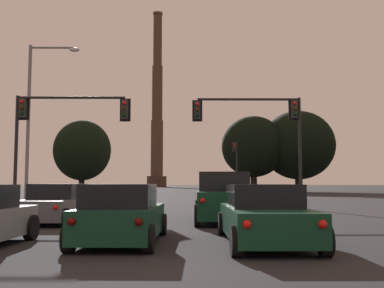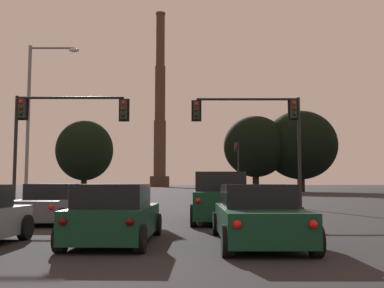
{
  "view_description": "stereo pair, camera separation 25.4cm",
  "coord_description": "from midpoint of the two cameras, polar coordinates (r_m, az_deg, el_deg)",
  "views": [
    {
      "loc": [
        1.68,
        -2.81,
        1.47
      ],
      "look_at": [
        1.97,
        32.56,
        4.53
      ],
      "focal_mm": 42.0,
      "sensor_mm": 36.0,
      "label": 1
    },
    {
      "loc": [
        1.94,
        -2.82,
        1.47
      ],
      "look_at": [
        1.97,
        32.56,
        4.53
      ],
      "focal_mm": 42.0,
      "sensor_mm": 36.0,
      "label": 2
    }
  ],
  "objects": [
    {
      "name": "suv_right_lane_front",
      "position": [
        17.04,
        3.5,
        -6.85
      ],
      "size": [
        2.21,
        4.95,
        1.86
      ],
      "rotation": [
        0.0,
        0.0,
        -0.02
      ],
      "color": "#0F3823",
      "rests_on": "ground_plane"
    },
    {
      "name": "treeline_far_left",
      "position": [
        74.99,
        13.23,
        -0.14
      ],
      "size": [
        11.94,
        10.75,
        13.19
      ],
      "color": "black",
      "rests_on": "ground_plane"
    },
    {
      "name": "smokestack",
      "position": [
        161.07,
        -4.5,
        3.38
      ],
      "size": [
        6.92,
        6.92,
        63.33
      ],
      "color": "#3C2B22",
      "rests_on": "ground_plane"
    },
    {
      "name": "sedan_right_lane_second",
      "position": [
        11.12,
        8.48,
        -9.01
      ],
      "size": [
        1.99,
        4.71,
        1.43
      ],
      "rotation": [
        0.0,
        0.0,
        -0.0
      ],
      "color": "#0F3823",
      "rests_on": "ground_plane"
    },
    {
      "name": "street_lamp",
      "position": [
        28.65,
        -19.47,
        4.25
      ],
      "size": [
        3.09,
        0.36,
        9.81
      ],
      "color": "slate",
      "rests_on": "ground_plane"
    },
    {
      "name": "traffic_light_overhead_left",
      "position": [
        25.09,
        -17.31,
        2.71
      ],
      "size": [
        6.23,
        0.5,
        6.12
      ],
      "color": "black",
      "rests_on": "ground_plane"
    },
    {
      "name": "traffic_light_far_right",
      "position": [
        54.21,
        5.43,
        -2.05
      ],
      "size": [
        0.78,
        0.5,
        6.42
      ],
      "color": "black",
      "rests_on": "ground_plane"
    },
    {
      "name": "treeline_left_mid",
      "position": [
        81.53,
        -13.85,
        -0.78
      ],
      "size": [
        10.07,
        9.07,
        12.54
      ],
      "color": "black",
      "rests_on": "ground_plane"
    },
    {
      "name": "treeline_far_right",
      "position": [
        72.86,
        7.7,
        -0.34
      ],
      "size": [
        10.24,
        9.22,
        12.21
      ],
      "color": "black",
      "rests_on": "ground_plane"
    },
    {
      "name": "traffic_light_overhead_right",
      "position": [
        26.04,
        8.86,
        2.67
      ],
      "size": [
        6.35,
        0.5,
        6.36
      ],
      "color": "black",
      "rests_on": "ground_plane"
    },
    {
      "name": "hatchback_center_lane_second",
      "position": [
        11.22,
        -9.55,
        -8.98
      ],
      "size": [
        2.01,
        4.15,
        1.44
      ],
      "rotation": [
        0.0,
        0.0,
        -0.03
      ],
      "color": "#0F3823",
      "rests_on": "ground_plane"
    },
    {
      "name": "sedan_left_lane_front",
      "position": [
        17.65,
        -17.25,
        -7.32
      ],
      "size": [
        2.07,
        4.74,
        1.43
      ],
      "rotation": [
        0.0,
        0.0,
        -0.02
      ],
      "color": "#4C4F54",
      "rests_on": "ground_plane"
    }
  ]
}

